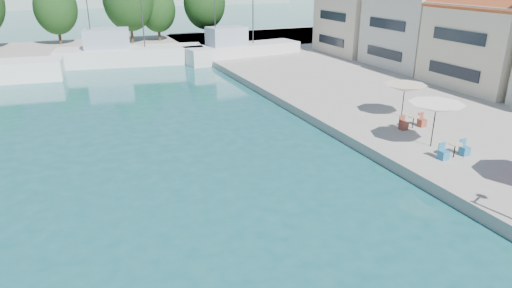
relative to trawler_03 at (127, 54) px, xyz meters
name	(u,v)px	position (x,y,z in m)	size (l,w,h in m)	color
quay_right	(503,99)	(24.04, -27.16, -0.77)	(32.00, 92.00, 0.60)	#9D968E
quay_far	(66,51)	(-5.96, 9.84, -0.77)	(90.00, 16.00, 0.60)	#9D968E
building_04	(500,31)	(26.04, -24.16, 3.95)	(9.00, 8.80, 9.20)	beige
building_05	(421,17)	(26.04, -15.16, 4.19)	(8.40, 8.80, 9.70)	silver
building_06	(366,8)	(26.04, -6.16, 4.43)	(9.00, 8.80, 10.20)	beige
trawler_03	(127,54)	(0.00, 0.00, 0.00)	(15.75, 6.16, 10.20)	silver
trawler_04	(240,51)	(12.02, -2.70, 0.00)	(13.66, 5.07, 10.20)	silver
tree_05	(56,8)	(-6.36, 13.88, 4.02)	(5.25, 5.25, 7.77)	#3F2B19
tree_07	(157,10)	(6.09, 12.21, 3.57)	(4.73, 4.73, 7.00)	#3F2B19
tree_08	(204,3)	(12.35, 11.31, 4.35)	(5.64, 5.64, 8.35)	#3F2B19
umbrella_white	(436,108)	(11.21, -33.29, 1.70)	(2.91, 2.91, 2.42)	black
umbrella_cream	(405,88)	(13.38, -28.32, 1.41)	(2.76, 2.76, 2.13)	black
cafe_table_02	(454,152)	(11.15, -34.97, -0.18)	(1.82, 0.70, 0.76)	black
cafe_table_03	(413,123)	(12.40, -30.48, -0.18)	(1.82, 0.70, 0.76)	black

